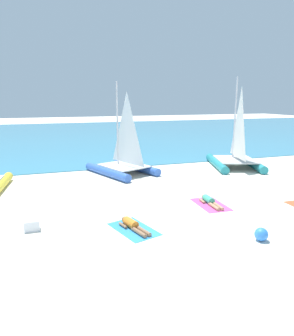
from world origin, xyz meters
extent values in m
plane|color=silver|center=(0.00, 10.00, 0.00)|extent=(120.00, 120.00, 0.00)
cube|color=teal|center=(0.00, 30.18, 0.03)|extent=(120.00, 40.00, 0.05)
cylinder|color=blue|center=(-1.17, 8.39, 0.24)|extent=(1.96, 4.02, 0.47)
cylinder|color=blue|center=(0.84, 9.19, 0.24)|extent=(1.96, 4.02, 0.47)
cube|color=silver|center=(-0.09, 8.61, 0.50)|extent=(2.98, 3.25, 0.06)
cylinder|color=silver|center=(-0.31, 9.16, 2.93)|extent=(0.10, 0.10, 4.92)
pyramid|color=white|center=(0.05, 8.25, 2.78)|extent=(0.85, 2.04, 4.13)
cylinder|color=teal|center=(6.19, 8.50, 0.25)|extent=(1.84, 4.37, 0.51)
cylinder|color=teal|center=(8.40, 7.79, 0.25)|extent=(1.84, 4.37, 0.51)
cube|color=silver|center=(7.23, 7.94, 0.54)|extent=(3.08, 3.41, 0.06)
cylinder|color=silver|center=(7.43, 8.54, 3.14)|extent=(0.11, 0.11, 5.27)
pyramid|color=white|center=(7.10, 7.55, 2.98)|extent=(0.77, 2.23, 4.43)
cylinder|color=yellow|center=(-6.74, 7.28, 0.23)|extent=(0.91, 3.96, 0.45)
cube|color=#338CD8|center=(-1.82, 0.63, 0.01)|extent=(1.59, 2.13, 0.01)
cylinder|color=orange|center=(-1.88, 0.83, 0.16)|extent=(0.46, 0.68, 0.30)
sphere|color=#8C6647|center=(-1.99, 1.22, 0.16)|extent=(0.22, 0.22, 0.22)
cylinder|color=#8C6647|center=(-1.78, 0.18, 0.08)|extent=(0.35, 0.79, 0.14)
cylinder|color=#8C6647|center=(-1.61, 0.23, 0.08)|extent=(0.35, 0.79, 0.14)
cylinder|color=#8C6647|center=(-2.13, 0.91, 0.07)|extent=(0.22, 0.46, 0.10)
cylinder|color=#8C6647|center=(-1.71, 1.04, 0.07)|extent=(0.22, 0.46, 0.10)
cube|color=#D84C99|center=(1.99, 2.03, 0.01)|extent=(1.17, 1.94, 0.01)
cylinder|color=#3FB28C|center=(2.00, 2.23, 0.16)|extent=(0.32, 0.63, 0.30)
sphere|color=tan|center=(2.02, 2.64, 0.16)|extent=(0.22, 0.22, 0.22)
cylinder|color=tan|center=(1.89, 1.58, 0.08)|extent=(0.17, 0.78, 0.14)
cylinder|color=tan|center=(2.07, 1.58, 0.08)|extent=(0.17, 0.78, 0.14)
cylinder|color=tan|center=(1.79, 2.39, 0.07)|extent=(0.12, 0.45, 0.10)
cylinder|color=tan|center=(2.23, 2.38, 0.07)|extent=(0.12, 0.45, 0.10)
sphere|color=#337FE5|center=(1.75, -1.50, 0.22)|extent=(0.43, 0.43, 0.43)
cube|color=white|center=(-5.15, 1.67, 0.18)|extent=(0.50, 0.36, 0.36)
camera|label=1|loc=(-4.59, -8.93, 4.40)|focal=33.05mm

